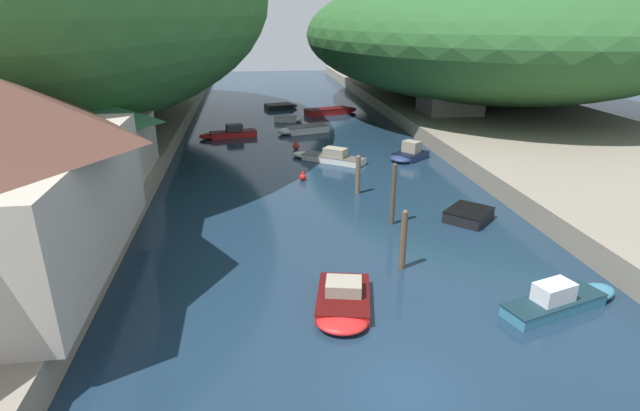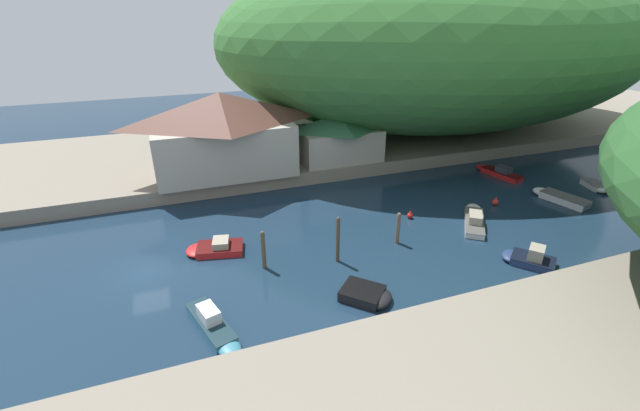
% 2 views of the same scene
% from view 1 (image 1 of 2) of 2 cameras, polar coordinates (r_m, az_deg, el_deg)
% --- Properties ---
extents(water_surface, '(130.00, 130.00, 0.00)m').
position_cam_1_polar(water_surface, '(43.88, -1.86, 6.27)').
color(water_surface, '#192D42').
rests_on(water_surface, ground).
extents(left_bank, '(22.00, 120.00, 1.40)m').
position_cam_1_polar(left_bank, '(46.87, -29.89, 5.30)').
color(left_bank, gray).
rests_on(left_bank, ground).
extents(right_bank, '(22.00, 120.00, 1.40)m').
position_cam_1_polar(right_bank, '(50.95, 23.85, 7.39)').
color(right_bank, gray).
rests_on(right_bank, ground).
extents(hillside_right, '(40.75, 57.05, 14.66)m').
position_cam_1_polar(hillside_right, '(67.44, 17.08, 18.12)').
color(hillside_right, '#285628').
rests_on(hillside_right, right_bank).
extents(boathouse_shed, '(6.29, 9.29, 5.01)m').
position_cam_1_polar(boathouse_shed, '(34.58, -24.28, 7.16)').
color(boathouse_shed, '#B2A899').
rests_on(boathouse_shed, left_bank).
extents(right_bank_cottage, '(6.15, 5.48, 5.08)m').
position_cam_1_polar(right_bank_cottage, '(55.04, 14.75, 12.91)').
color(right_bank_cottage, slate).
rests_on(right_bank_cottage, right_bank).
extents(boat_far_upstream, '(5.68, 2.50, 1.21)m').
position_cam_1_polar(boat_far_upstream, '(49.48, -10.51, 8.09)').
color(boat_far_upstream, red).
rests_on(boat_far_upstream, water_surface).
extents(boat_yellow_tender, '(3.29, 2.10, 0.56)m').
position_cam_1_polar(boat_yellow_tender, '(56.23, -3.52, 9.84)').
color(boat_yellow_tender, white).
rests_on(boat_yellow_tender, water_surface).
extents(boat_cabin_cruiser, '(5.46, 2.99, 0.66)m').
position_cam_1_polar(boat_cabin_cruiser, '(50.56, -2.14, 8.65)').
color(boat_cabin_cruiser, white).
rests_on(boat_cabin_cruiser, water_surface).
extents(boat_open_rowboat, '(6.04, 5.02, 1.17)m').
position_cam_1_polar(boat_open_rowboat, '(40.67, 0.79, 5.60)').
color(boat_open_rowboat, silver).
rests_on(boat_open_rowboat, water_surface).
extents(boat_mid_channel, '(6.76, 3.55, 0.71)m').
position_cam_1_polar(boat_mid_channel, '(60.61, 1.51, 10.77)').
color(boat_mid_channel, red).
rests_on(boat_mid_channel, water_surface).
extents(boat_near_quay, '(2.91, 4.56, 1.02)m').
position_cam_1_polar(boat_near_quay, '(20.55, 2.66, -10.99)').
color(boat_near_quay, red).
rests_on(boat_near_quay, water_surface).
extents(boat_far_right_bank, '(4.45, 3.05, 0.57)m').
position_cam_1_polar(boat_far_right_bank, '(64.33, -4.32, 11.26)').
color(boat_far_right_bank, black).
rests_on(boat_far_right_bank, water_surface).
extents(boat_white_cruiser, '(3.75, 3.74, 0.67)m').
position_cam_1_polar(boat_white_cruiser, '(30.45, 16.89, -0.83)').
color(boat_white_cruiser, black).
rests_on(boat_white_cruiser, water_surface).
extents(boat_navy_launch, '(3.93, 3.67, 1.47)m').
position_cam_1_polar(boat_navy_launch, '(41.68, 10.06, 5.77)').
color(boat_navy_launch, navy).
rests_on(boat_navy_launch, water_surface).
extents(boat_moored_right, '(5.78, 2.86, 1.28)m').
position_cam_1_polar(boat_moored_right, '(22.87, 26.08, -9.60)').
color(boat_moored_right, teal).
rests_on(boat_moored_right, water_surface).
extents(mooring_post_nearest, '(0.30, 0.30, 2.96)m').
position_cam_1_polar(mooring_post_nearest, '(23.38, 9.52, -3.85)').
color(mooring_post_nearest, brown).
rests_on(mooring_post_nearest, water_surface).
extents(mooring_post_second, '(0.27, 0.27, 3.60)m').
position_cam_1_polar(mooring_post_second, '(28.15, 8.37, 1.31)').
color(mooring_post_second, '#4C3D2D').
rests_on(mooring_post_second, water_surface).
extents(mooring_post_middle, '(0.32, 0.32, 2.63)m').
position_cam_1_polar(mooring_post_middle, '(33.03, 4.37, 3.59)').
color(mooring_post_middle, brown).
rests_on(mooring_post_middle, water_surface).
extents(channel_buoy_near, '(0.52, 0.52, 0.78)m').
position_cam_1_polar(channel_buoy_near, '(35.80, -1.98, 3.32)').
color(channel_buoy_near, red).
rests_on(channel_buoy_near, water_surface).
extents(channel_buoy_far, '(0.58, 0.58, 0.88)m').
position_cam_1_polar(channel_buoy_far, '(44.28, -2.74, 6.85)').
color(channel_buoy_far, red).
rests_on(channel_buoy_far, water_surface).
extents(person_on_quay, '(0.30, 0.42, 1.69)m').
position_cam_1_polar(person_on_quay, '(26.45, -27.18, -0.91)').
color(person_on_quay, '#282D3D').
rests_on(person_on_quay, left_bank).
extents(person_by_boathouse, '(0.24, 0.39, 1.69)m').
position_cam_1_polar(person_by_boathouse, '(20.06, -28.55, -7.93)').
color(person_by_boathouse, '#282D3D').
rests_on(person_by_boathouse, left_bank).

